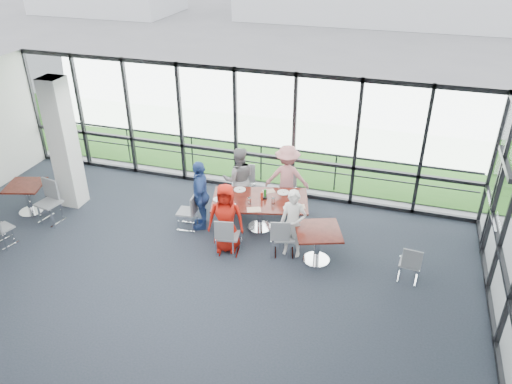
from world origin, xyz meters
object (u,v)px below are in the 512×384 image
(diner_end, at_px, (201,195))
(chair_spare_la, at_px, (2,228))
(chair_main_fr, at_px, (286,190))
(chair_spare_lb, at_px, (48,203))
(chair_spare_r, at_px, (410,263))
(main_table, at_px, (260,204))
(side_table_left, at_px, (26,189))
(diner_far_left, at_px, (239,179))
(side_table_right, at_px, (318,235))
(diner_near_right, at_px, (293,224))
(diner_near_left, at_px, (226,218))
(chair_main_nl, at_px, (229,236))
(diner_far_right, at_px, (287,177))
(chair_main_end, at_px, (187,212))
(chair_main_fl, at_px, (241,187))
(structural_column, at_px, (64,144))
(chair_main_nr, at_px, (284,237))

(diner_end, distance_m, chair_spare_la, 4.33)
(chair_main_fr, bearing_deg, chair_spare_lb, 19.87)
(chair_spare_r, bearing_deg, main_table, 169.78)
(diner_end, height_order, chair_spare_la, diner_end)
(side_table_left, distance_m, diner_far_left, 5.07)
(side_table_left, height_order, side_table_right, same)
(main_table, xyz_separation_m, chair_spare_r, (3.33, -0.92, -0.24))
(diner_end, bearing_deg, diner_near_right, 57.72)
(diner_far_left, distance_m, diner_end, 1.16)
(diner_near_left, xyz_separation_m, chair_main_nl, (0.10, -0.12, -0.35))
(chair_spare_r, bearing_deg, chair_spare_la, -165.69)
(diner_near_left, relative_size, chair_main_nl, 1.81)
(diner_far_right, distance_m, chair_spare_lb, 5.60)
(chair_main_nl, bearing_deg, side_table_left, 168.72)
(diner_end, bearing_deg, chair_main_fr, 112.59)
(side_table_left, height_order, chair_main_nl, chair_main_nl)
(chair_main_fr, xyz_separation_m, chair_spare_la, (-5.46, -3.48, -0.00))
(diner_far_right, xyz_separation_m, chair_main_end, (-1.94, -1.57, -0.39))
(chair_main_fr, bearing_deg, side_table_left, 15.14)
(chair_main_fl, distance_m, chair_spare_lb, 4.51)
(chair_spare_r, bearing_deg, structural_column, -179.31)
(side_table_left, relative_size, chair_main_end, 1.20)
(structural_column, relative_size, chair_main_nr, 3.69)
(structural_column, distance_m, diner_near_right, 5.79)
(diner_end, bearing_deg, chair_spare_r, 61.68)
(diner_far_right, distance_m, chair_main_nl, 2.35)
(diner_near_left, xyz_separation_m, diner_near_right, (1.39, 0.23, -0.02))
(chair_main_end, bearing_deg, chair_main_nl, 57.50)
(structural_column, height_order, main_table, structural_column)
(diner_far_left, relative_size, chair_spare_la, 1.99)
(diner_near_right, height_order, chair_spare_r, diner_near_right)
(side_table_right, distance_m, chair_main_nr, 0.73)
(diner_far_right, bearing_deg, main_table, 63.04)
(structural_column, bearing_deg, chair_main_nr, -5.64)
(diner_near_left, distance_m, chair_main_end, 1.30)
(diner_near_left, height_order, chair_main_fr, diner_near_left)
(chair_main_fl, distance_m, chair_main_end, 1.61)
(diner_near_left, height_order, diner_far_right, diner_far_right)
(diner_near_right, distance_m, chair_spare_r, 2.42)
(diner_near_right, relative_size, chair_main_end, 1.79)
(side_table_right, xyz_separation_m, chair_main_end, (-3.07, 0.36, -0.22))
(main_table, distance_m, chair_main_nl, 1.19)
(chair_spare_la, height_order, chair_spare_lb, chair_spare_lb)
(main_table, bearing_deg, chair_main_fr, 60.89)
(diner_near_left, xyz_separation_m, diner_end, (-0.86, 0.68, 0.05))
(side_table_left, bearing_deg, chair_main_fr, 20.60)
(diner_far_left, bearing_deg, chair_main_fr, -176.05)
(diner_far_left, bearing_deg, side_table_left, -3.15)
(diner_far_left, distance_m, chair_main_end, 1.50)
(structural_column, xyz_separation_m, chair_main_fl, (4.01, 1.17, -1.11))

